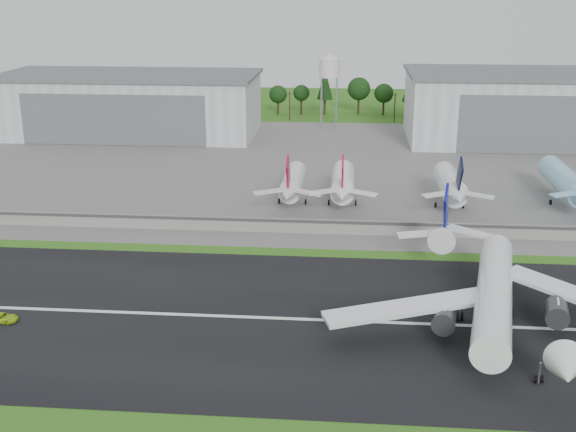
# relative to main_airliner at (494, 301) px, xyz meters

# --- Properties ---
(ground) EXTENTS (600.00, 600.00, 0.00)m
(ground) POSITION_rel_main_airliner_xyz_m (-28.22, -9.57, -4.89)
(ground) COLOR #2B5915
(ground) RESTS_ON ground
(runway) EXTENTS (320.00, 60.00, 0.10)m
(runway) POSITION_rel_main_airliner_xyz_m (-28.22, 0.43, -4.84)
(runway) COLOR black
(runway) RESTS_ON ground
(runway_centerline) EXTENTS (220.00, 1.00, 0.02)m
(runway_centerline) POSITION_rel_main_airliner_xyz_m (-28.22, 0.43, -4.78)
(runway_centerline) COLOR white
(runway_centerline) RESTS_ON runway
(apron) EXTENTS (320.00, 150.00, 0.10)m
(apron) POSITION_rel_main_airliner_xyz_m (-28.22, 110.43, -4.84)
(apron) COLOR slate
(apron) RESTS_ON ground
(blast_fence) EXTENTS (240.00, 0.61, 3.50)m
(blast_fence) POSITION_rel_main_airliner_xyz_m (-28.22, 45.41, -3.09)
(blast_fence) COLOR gray
(blast_fence) RESTS_ON ground
(hangar_west) EXTENTS (97.00, 44.00, 23.20)m
(hangar_west) POSITION_rel_main_airliner_xyz_m (-108.22, 155.35, 6.74)
(hangar_west) COLOR silver
(hangar_west) RESTS_ON ground
(hangar_east) EXTENTS (102.00, 47.00, 25.20)m
(hangar_east) POSITION_rel_main_airliner_xyz_m (46.78, 155.35, 7.73)
(hangar_east) COLOR silver
(hangar_east) RESTS_ON ground
(water_tower) EXTENTS (8.40, 8.40, 29.40)m
(water_tower) POSITION_rel_main_airliner_xyz_m (-33.22, 175.43, 19.66)
(water_tower) COLOR #99999E
(water_tower) RESTS_ON ground
(utility_poles) EXTENTS (230.00, 3.00, 12.00)m
(utility_poles) POSITION_rel_main_airliner_xyz_m (-28.22, 190.43, -4.89)
(utility_poles) COLOR black
(utility_poles) RESTS_ON ground
(treeline) EXTENTS (320.00, 16.00, 22.00)m
(treeline) POSITION_rel_main_airliner_xyz_m (-28.22, 205.43, -4.89)
(treeline) COLOR black
(treeline) RESTS_ON ground
(main_airliner) EXTENTS (56.12, 58.93, 18.17)m
(main_airliner) POSITION_rel_main_airliner_xyz_m (0.00, 0.00, 0.00)
(main_airliner) COLOR white
(main_airliner) RESTS_ON runway
(ground_vehicle) EXTENTS (5.48, 2.70, 1.50)m
(ground_vehicle) POSITION_rel_main_airliner_xyz_m (-82.98, -4.89, -4.05)
(ground_vehicle) COLOR #A6D318
(ground_vehicle) RESTS_ON runway
(parked_jet_red_a) EXTENTS (7.36, 31.29, 16.47)m
(parked_jet_red_a) POSITION_rel_main_airliner_xyz_m (-39.16, 66.96, 1.09)
(parked_jet_red_a) COLOR silver
(parked_jet_red_a) RESTS_ON ground
(parked_jet_red_b) EXTENTS (7.36, 31.29, 16.76)m
(parked_jet_red_b) POSITION_rel_main_airliner_xyz_m (-26.10, 67.00, 1.35)
(parked_jet_red_b) COLOR white
(parked_jet_red_b) RESTS_ON ground
(parked_jet_navy) EXTENTS (7.36, 31.29, 16.82)m
(parked_jet_navy) POSITION_rel_main_airliner_xyz_m (1.41, 67.01, 1.41)
(parked_jet_navy) COLOR white
(parked_jet_navy) RESTS_ON ground
(parked_jet_skyblue) EXTENTS (7.36, 37.29, 17.06)m
(parked_jet_skyblue) POSITION_rel_main_airliner_xyz_m (31.60, 72.04, 1.59)
(parked_jet_skyblue) COLOR #89CEEC
(parked_jet_skyblue) RESTS_ON ground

